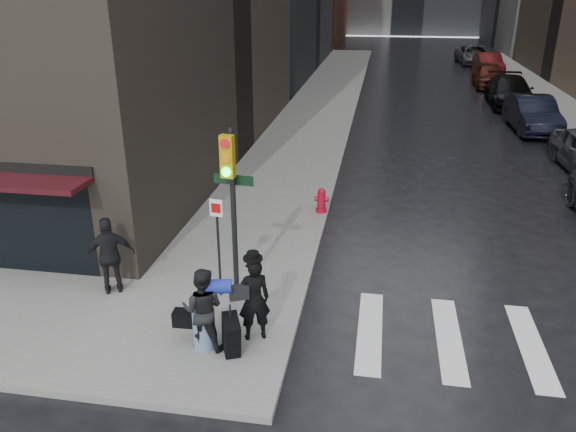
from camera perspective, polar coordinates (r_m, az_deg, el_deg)
name	(u,v)px	position (r m, az deg, el deg)	size (l,w,h in m)	color
ground	(194,342)	(11.76, -9.57, -12.53)	(140.00, 140.00, 0.00)	black
sidewalk_left	(328,95)	(36.78, 4.10, 12.21)	(4.00, 50.00, 0.15)	slate
sidewalk_right	(551,101)	(37.97, 25.18, 10.49)	(3.00, 50.00, 0.15)	slate
crosswalk	(574,350)	(12.72, 27.03, -12.01)	(8.50, 3.00, 0.01)	silver
man_overcoat	(249,305)	(10.97, -3.96, -9.03)	(0.96, 1.28, 1.94)	black
man_jeans	(203,309)	(10.89, -8.67, -9.30)	(1.22, 0.68, 1.70)	black
man_greycoat	(110,256)	(13.19, -17.60, -3.86)	(1.15, 0.91, 1.83)	black
traffic_light	(230,194)	(11.68, -5.94, 2.23)	(0.97, 0.49, 3.89)	black
fire_hydrant	(321,201)	(17.26, 3.41, 1.50)	(0.43, 0.34, 0.77)	#A1091E
parked_car_2	(533,114)	(29.91, 23.59, 9.47)	(1.77, 5.08, 1.67)	black
parked_car_3	(510,91)	(35.88, 21.61, 11.69)	(2.34, 5.75, 1.67)	black
parked_car_4	(489,75)	(41.87, 19.72, 13.29)	(1.93, 4.79, 1.63)	#41150D
parked_car_5	(488,64)	(48.08, 19.68, 14.35)	(1.71, 4.92, 1.62)	#420D0D
parked_car_6	(474,55)	(54.13, 18.36, 15.29)	(2.63, 5.71, 1.59)	#4C4B50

